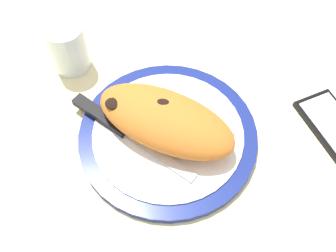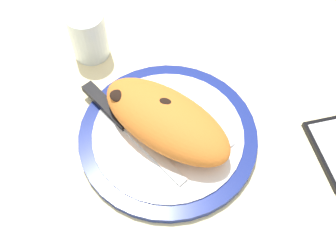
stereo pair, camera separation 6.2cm
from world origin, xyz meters
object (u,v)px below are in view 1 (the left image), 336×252
object	(u,v)px
smartphone	(332,125)
calzone	(164,122)
fork	(186,107)
water_glass	(69,50)
plate	(168,135)
knife	(114,125)

from	to	relation	value
smartphone	calzone	bearing A→B (deg)	47.87
calzone	fork	size ratio (longest dim) A/B	1.61
calzone	water_glass	size ratio (longest dim) A/B	2.70
smartphone	water_glass	bearing A→B (deg)	26.86
plate	fork	world-z (taller)	fork
plate	fork	size ratio (longest dim) A/B	1.87
plate	water_glass	distance (cm)	23.41
plate	knife	bearing A→B (deg)	35.50
plate	fork	distance (cm)	5.84
smartphone	water_glass	world-z (taller)	water_glass
plate	water_glass	size ratio (longest dim) A/B	3.15
plate	smartphone	bearing A→B (deg)	-131.80
knife	water_glass	world-z (taller)	water_glass
calzone	water_glass	xyz separation A→B (cm)	(22.63, 0.36, -0.66)
plate	smartphone	size ratio (longest dim) A/B	2.02
plate	smartphone	world-z (taller)	plate
calzone	fork	distance (cm)	6.68
fork	smartphone	xyz separation A→B (cm)	(-19.20, -14.49, -1.21)
knife	fork	bearing A→B (deg)	-118.65
fork	knife	xyz separation A→B (cm)	(5.81, 10.63, 0.30)
calzone	knife	distance (cm)	8.39
plate	calzone	distance (cm)	3.95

